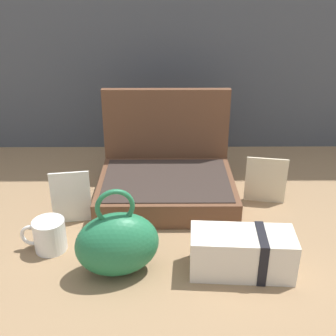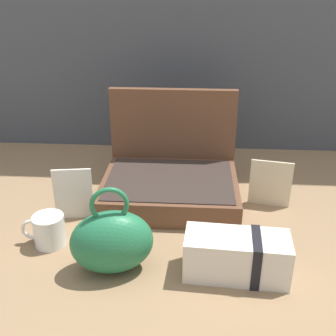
{
  "view_description": "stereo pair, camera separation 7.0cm",
  "coord_description": "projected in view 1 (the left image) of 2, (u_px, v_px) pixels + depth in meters",
  "views": [
    {
      "loc": [
        -0.01,
        -0.99,
        0.64
      ],
      "look_at": [
        -0.0,
        -0.02,
        0.18
      ],
      "focal_mm": 44.58,
      "sensor_mm": 36.0,
      "label": 1
    },
    {
      "loc": [
        0.06,
        -0.99,
        0.64
      ],
      "look_at": [
        -0.0,
        -0.02,
        0.18
      ],
      "focal_mm": 44.58,
      "sensor_mm": 36.0,
      "label": 2
    }
  ],
  "objects": [
    {
      "name": "ground_plane",
      "position": [
        169.0,
        222.0,
        1.17
      ],
      "size": [
        6.0,
        6.0,
        0.0
      ],
      "primitive_type": "plane",
      "color": "#8C6D4C"
    },
    {
      "name": "open_suitcase",
      "position": [
        166.0,
        176.0,
        1.28
      ],
      "size": [
        0.4,
        0.34,
        0.3
      ],
      "color": "brown",
      "rests_on": "ground_plane"
    },
    {
      "name": "teal_pouch_handbag",
      "position": [
        117.0,
        243.0,
        0.94
      ],
      "size": [
        0.21,
        0.15,
        0.22
      ],
      "color": "#237247",
      "rests_on": "ground_plane"
    },
    {
      "name": "cream_toiletry_bag",
      "position": [
        243.0,
        253.0,
        0.96
      ],
      "size": [
        0.24,
        0.12,
        0.11
      ],
      "color": "silver",
      "rests_on": "ground_plane"
    },
    {
      "name": "coffee_mug",
      "position": [
        49.0,
        235.0,
        1.04
      ],
      "size": [
        0.11,
        0.08,
        0.08
      ],
      "color": "white",
      "rests_on": "ground_plane"
    },
    {
      "name": "info_card_left",
      "position": [
        266.0,
        180.0,
        1.24
      ],
      "size": [
        0.12,
        0.03,
        0.14
      ],
      "primitive_type": "cube",
      "rotation": [
        0.0,
        0.0,
        -0.18
      ],
      "color": "beige",
      "rests_on": "ground_plane"
    },
    {
      "name": "poster_card_right",
      "position": [
        71.0,
        197.0,
        1.14
      ],
      "size": [
        0.11,
        0.02,
        0.15
      ],
      "primitive_type": "cube",
      "rotation": [
        0.0,
        0.0,
        0.15
      ],
      "color": "white",
      "rests_on": "ground_plane"
    }
  ]
}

